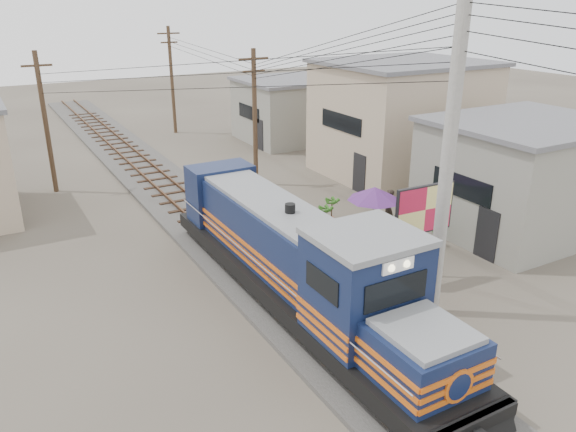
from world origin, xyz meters
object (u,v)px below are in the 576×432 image
billboard (424,212)px  market_umbrella (374,194)px  vendor (388,209)px  locomotive (299,261)px

billboard → market_umbrella: 3.67m
vendor → billboard: bearing=22.4°
billboard → vendor: (2.28, 4.52, -1.78)m
billboard → vendor: size_ratio=2.07×
market_umbrella → billboard: bearing=-101.3°
billboard → market_umbrella: size_ratio=1.34×
locomotive → billboard: 4.64m
locomotive → billboard: locomotive is taller
billboard → vendor: billboard is taller
locomotive → vendor: (6.76, 3.90, -0.76)m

